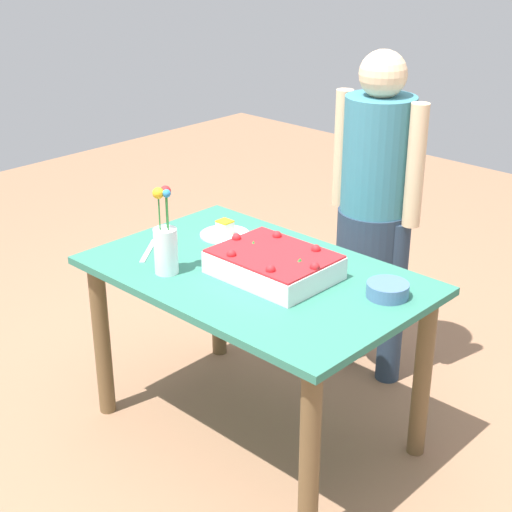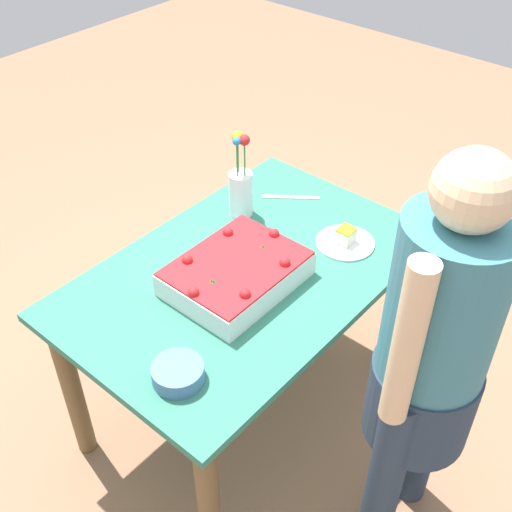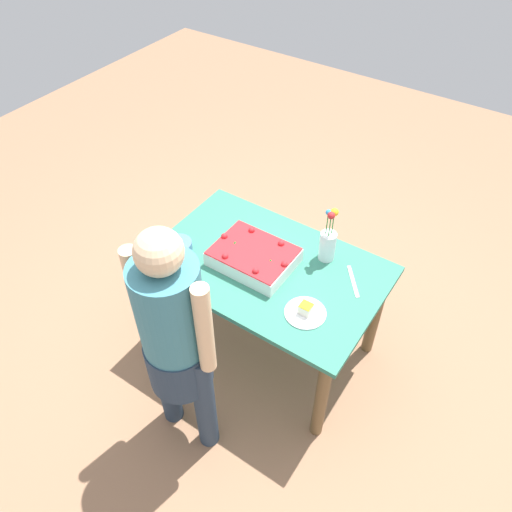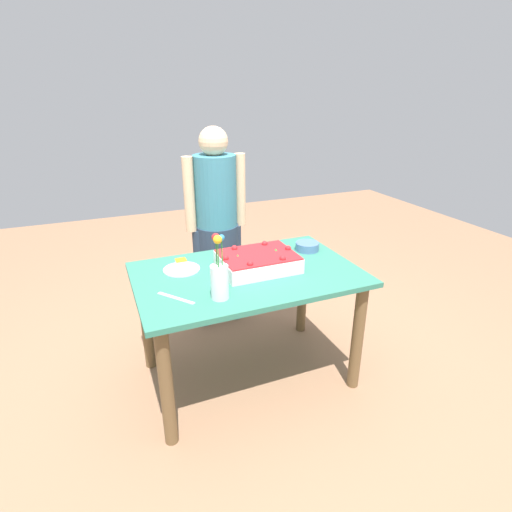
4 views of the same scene
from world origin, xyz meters
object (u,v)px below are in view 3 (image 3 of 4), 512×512
serving_plate_with_slice (305,311)px  flower_vase (328,243)px  sheet_cake (254,256)px  cake_knife (353,281)px  fruit_bowl (179,246)px  person_standing (175,337)px

serving_plate_with_slice → flower_vase: flower_vase is taller
sheet_cake → cake_knife: bearing=-161.1°
flower_vase → fruit_bowl: size_ratio=2.25×
serving_plate_with_slice → fruit_bowl: 0.83m
cake_knife → person_standing: size_ratio=0.15×
sheet_cake → flower_vase: size_ratio=1.27×
sheet_cake → person_standing: 0.70m
serving_plate_with_slice → flower_vase: 0.44m
flower_vase → person_standing: 0.99m
serving_plate_with_slice → cake_knife: serving_plate_with_slice is taller
cake_knife → person_standing: (0.49, 0.87, 0.12)m
sheet_cake → serving_plate_with_slice: bearing=159.8°
cake_knife → fruit_bowl: 0.99m
sheet_cake → serving_plate_with_slice: sheet_cake is taller
flower_vase → person_standing: (0.28, 0.95, 0.01)m
fruit_bowl → flower_vase: bearing=-150.8°
cake_knife → flower_vase: 0.25m
flower_vase → cake_knife: bearing=158.9°
sheet_cake → serving_plate_with_slice: size_ratio=2.05×
fruit_bowl → person_standing: (-0.45, 0.54, 0.09)m
sheet_cake → cake_knife: sheet_cake is taller
fruit_bowl → person_standing: person_standing is taller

